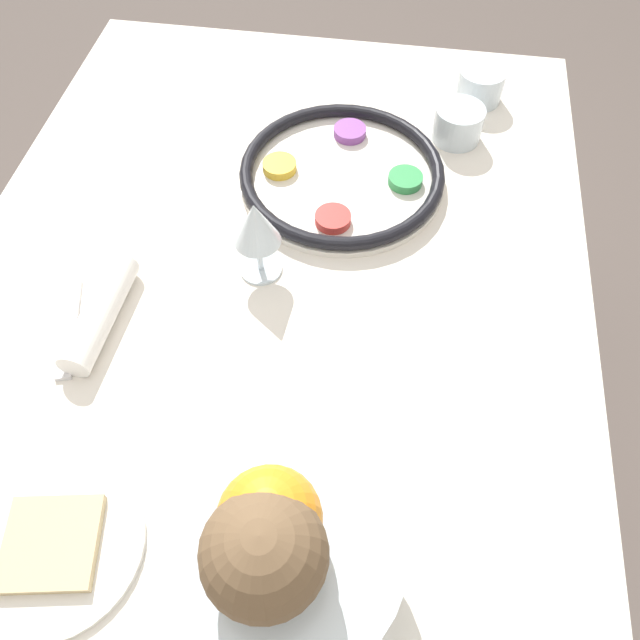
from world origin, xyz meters
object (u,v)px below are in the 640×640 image
at_px(fruit_stand, 283,552).
at_px(cup_far, 480,85).
at_px(wine_glass, 256,226).
at_px(orange_fruit, 270,519).
at_px(bread_plate, 54,545).
at_px(napkin_roll, 100,313).
at_px(cup_mid, 458,124).
at_px(coconut, 264,554).
at_px(seder_plate, 342,174).

xyz_separation_m(fruit_stand, cup_far, (-0.82, 0.18, -0.06)).
distance_m(wine_glass, orange_fruit, 0.40).
relative_size(fruit_stand, bread_plate, 1.18).
height_order(fruit_stand, cup_far, fruit_stand).
distance_m(orange_fruit, cup_far, 0.84).
relative_size(wine_glass, cup_far, 1.58).
relative_size(bread_plate, cup_far, 2.40).
xyz_separation_m(bread_plate, napkin_roll, (-0.28, -0.05, 0.01)).
relative_size(napkin_roll, cup_far, 2.16).
bearing_deg(cup_mid, coconut, -12.07).
distance_m(bread_plate, cup_mid, 0.82).
xyz_separation_m(orange_fruit, napkin_roll, (-0.26, -0.28, -0.14)).
relative_size(napkin_roll, cup_mid, 2.16).
bearing_deg(coconut, bread_plate, -92.83).
bearing_deg(bread_plate, seder_plate, 159.24).
bearing_deg(orange_fruit, cup_mid, 167.26).
xyz_separation_m(orange_fruit, cup_mid, (-0.70, 0.16, -0.13)).
xyz_separation_m(fruit_stand, cup_mid, (-0.71, 0.15, -0.06)).
distance_m(seder_plate, cup_mid, 0.22).
relative_size(wine_glass, fruit_stand, 0.56).
relative_size(wine_glass, coconut, 1.19).
height_order(seder_plate, wine_glass, wine_glass).
xyz_separation_m(fruit_stand, bread_plate, (0.01, -0.25, -0.08)).
height_order(wine_glass, napkin_roll, wine_glass).
relative_size(seder_plate, cup_mid, 3.96).
relative_size(bread_plate, cup_mid, 2.40).
relative_size(coconut, cup_far, 1.32).
relative_size(wine_glass, napkin_roll, 0.73).
xyz_separation_m(seder_plate, fruit_stand, (0.58, 0.02, 0.07)).
bearing_deg(fruit_stand, cup_far, 167.38).
bearing_deg(cup_mid, napkin_roll, -45.25).
xyz_separation_m(fruit_stand, orange_fruit, (-0.01, -0.01, 0.07)).
height_order(fruit_stand, cup_mid, fruit_stand).
height_order(wine_glass, coconut, coconut).
bearing_deg(wine_glass, bread_plate, -18.89).
bearing_deg(fruit_stand, seder_plate, -177.87).
xyz_separation_m(bread_plate, cup_mid, (-0.72, 0.40, 0.02)).
bearing_deg(cup_far, orange_fruit, -13.38).
height_order(fruit_stand, orange_fruit, orange_fruit).
xyz_separation_m(seder_plate, coconut, (0.60, 0.01, 0.15)).
distance_m(coconut, cup_mid, 0.76).
height_order(seder_plate, bread_plate, seder_plate).
bearing_deg(cup_far, seder_plate, -40.75).
height_order(bread_plate, cup_far, cup_far).
bearing_deg(seder_plate, fruit_stand, 2.13).
bearing_deg(fruit_stand, wine_glass, -164.39).
distance_m(wine_glass, cup_far, 0.52).
relative_size(orange_fruit, cup_far, 1.13).
relative_size(fruit_stand, cup_far, 2.84).
xyz_separation_m(wine_glass, cup_far, (-0.43, 0.29, -0.06)).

